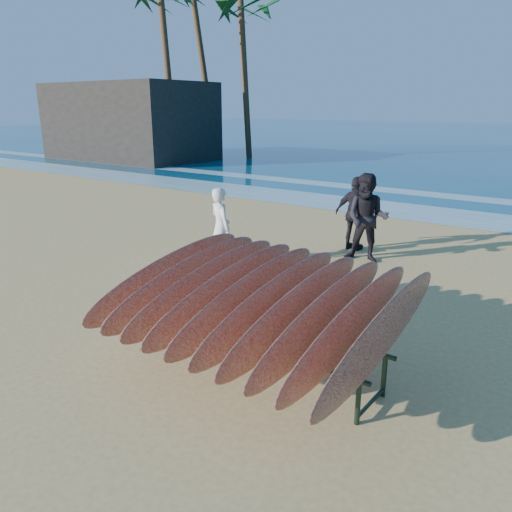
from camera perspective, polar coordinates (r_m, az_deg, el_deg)
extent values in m
plane|color=tan|center=(7.31, -3.73, -8.63)|extent=(120.00, 120.00, 0.00)
plane|color=white|center=(15.95, 19.85, 4.49)|extent=(160.00, 160.00, 0.00)
plane|color=white|center=(19.29, 22.87, 6.14)|extent=(160.00, 160.00, 0.00)
cylinder|color=black|center=(6.95, -11.15, -8.05)|extent=(0.06, 0.06, 0.50)
cylinder|color=black|center=(5.36, 11.58, -16.10)|extent=(0.06, 0.06, 0.50)
cylinder|color=black|center=(7.36, -7.38, -6.42)|extent=(0.06, 0.06, 0.50)
cylinder|color=black|center=(5.88, 14.42, -13.15)|extent=(0.06, 0.06, 0.50)
cylinder|color=black|center=(5.91, -1.46, -9.64)|extent=(3.20, 0.11, 0.06)
cylinder|color=black|center=(6.38, 2.20, -7.57)|extent=(3.20, 0.11, 0.06)
cylinder|color=black|center=(7.22, -9.15, -8.45)|extent=(0.06, 0.65, 0.04)
cylinder|color=black|center=(5.71, 12.96, -16.02)|extent=(0.06, 0.65, 0.04)
ellipsoid|color=#670A07|center=(6.96, -9.86, -2.15)|extent=(0.13, 2.94, 1.05)
ellipsoid|color=#670A07|center=(6.72, -7.84, -2.73)|extent=(0.13, 2.94, 1.05)
ellipsoid|color=#670A07|center=(6.50, -5.67, -3.35)|extent=(0.13, 2.94, 1.05)
ellipsoid|color=#670A07|center=(6.28, -3.34, -4.02)|extent=(0.13, 2.94, 1.05)
ellipsoid|color=#670A07|center=(6.08, -0.85, -4.72)|extent=(0.13, 2.94, 1.05)
ellipsoid|color=#670A07|center=(5.89, 1.81, -5.45)|extent=(0.13, 2.94, 1.05)
ellipsoid|color=#670A07|center=(5.71, 4.65, -6.22)|extent=(0.13, 2.94, 1.05)
ellipsoid|color=#670A07|center=(5.55, 7.66, -7.02)|extent=(0.13, 2.94, 1.05)
ellipsoid|color=#670A07|center=(5.41, 10.86, -7.85)|extent=(0.13, 2.94, 1.05)
ellipsoid|color=#670A07|center=(5.29, 14.24, -8.69)|extent=(0.13, 2.94, 1.05)
imported|color=silver|center=(10.05, -4.06, 3.31)|extent=(0.69, 0.59, 1.59)
imported|color=black|center=(10.53, 12.59, 4.24)|extent=(1.02, 0.86, 1.83)
imported|color=black|center=(11.38, 11.35, 4.76)|extent=(0.98, 0.44, 1.65)
cube|color=#2D2823|center=(32.16, -14.30, 14.66)|extent=(9.99, 5.55, 4.44)
cylinder|color=brown|center=(30.09, -9.99, 19.45)|extent=(0.36, 1.01, 9.32)
cylinder|color=brown|center=(31.39, -1.26, 19.19)|extent=(0.36, 1.14, 8.91)
cylinder|color=brown|center=(33.64, -5.96, 20.12)|extent=(0.36, 2.26, 10.17)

